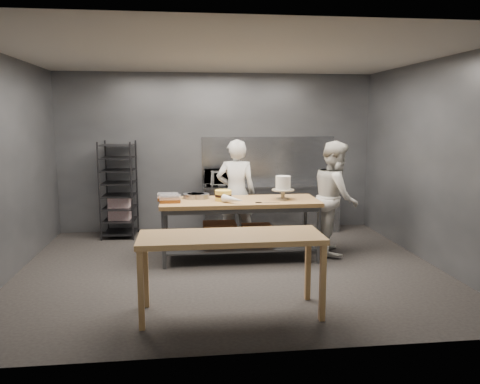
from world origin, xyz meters
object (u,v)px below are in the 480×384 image
object	(u,v)px
near_counter	(231,242)
microwave	(219,178)
frosted_cake_stand	(283,185)
work_table	(238,222)
speed_rack	(119,190)
chef_right	(335,197)
chef_behind	(236,193)
layer_cake	(223,195)

from	to	relation	value
near_counter	microwave	xyz separation A→B (m)	(0.15, 3.76, 0.24)
frosted_cake_stand	near_counter	bearing A→B (deg)	-116.42
work_table	speed_rack	xyz separation A→B (m)	(-2.00, 1.61, 0.28)
chef_right	frosted_cake_stand	xyz separation A→B (m)	(-0.90, -0.19, 0.24)
near_counter	frosted_cake_stand	bearing A→B (deg)	63.58
speed_rack	microwave	bearing A→B (deg)	2.51
chef_right	chef_behind	bearing A→B (deg)	81.06
speed_rack	chef_right	size ratio (longest dim) A/B	0.97
speed_rack	chef_behind	size ratio (longest dim) A/B	0.97
layer_cake	frosted_cake_stand	bearing A→B (deg)	-0.58
near_counter	chef_behind	world-z (taller)	chef_behind
work_table	chef_behind	size ratio (longest dim) A/B	1.33
speed_rack	chef_right	bearing A→B (deg)	-22.32
near_counter	frosted_cake_stand	size ratio (longest dim) A/B	5.51
microwave	frosted_cake_stand	world-z (taller)	frosted_cake_stand
chef_behind	microwave	xyz separation A→B (m)	(-0.22, 0.95, 0.15)
work_table	chef_behind	distance (m)	0.82
chef_right	near_counter	bearing A→B (deg)	151.91
work_table	microwave	size ratio (longest dim) A/B	4.43
work_table	speed_rack	size ratio (longest dim) A/B	1.37
chef_right	frosted_cake_stand	bearing A→B (deg)	114.54
frosted_cake_stand	layer_cake	size ratio (longest dim) A/B	1.44
layer_cake	chef_right	bearing A→B (deg)	5.68
near_counter	speed_rack	size ratio (longest dim) A/B	1.14
work_table	microwave	world-z (taller)	microwave
work_table	chef_right	distance (m)	1.62
chef_behind	frosted_cake_stand	bearing A→B (deg)	134.78
work_table	near_counter	xyz separation A→B (m)	(-0.32, -2.07, 0.24)
microwave	near_counter	bearing A→B (deg)	-92.24
chef_behind	near_counter	bearing A→B (deg)	88.65
work_table	near_counter	size ratio (longest dim) A/B	1.20
speed_rack	layer_cake	xyz separation A→B (m)	(1.77, -1.65, 0.14)
layer_cake	work_table	bearing A→B (deg)	9.90
near_counter	chef_right	bearing A→B (deg)	49.31
near_counter	microwave	distance (m)	3.77
speed_rack	work_table	bearing A→B (deg)	-38.88
speed_rack	near_counter	bearing A→B (deg)	-65.45
chef_right	layer_cake	world-z (taller)	chef_right
near_counter	frosted_cake_stand	distance (m)	2.28
frosted_cake_stand	chef_right	bearing A→B (deg)	11.93
work_table	microwave	xyz separation A→B (m)	(-0.17, 1.69, 0.48)
near_counter	chef_behind	xyz separation A→B (m)	(0.37, 2.81, 0.09)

